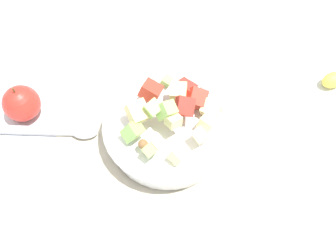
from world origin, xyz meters
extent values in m
plane|color=silver|center=(0.00, 0.00, 0.00)|extent=(2.40, 2.40, 0.00)
cube|color=#BCB299|center=(0.00, 0.00, 0.00)|extent=(0.48, 0.33, 0.01)
cylinder|color=white|center=(-0.01, -0.01, 0.03)|extent=(0.24, 0.24, 0.05)
torus|color=white|center=(-0.01, -0.01, 0.06)|extent=(0.26, 0.26, 0.02)
cube|color=red|center=(0.00, 0.07, 0.07)|extent=(0.05, 0.05, 0.04)
cube|color=#A3CC6B|center=(-0.03, -0.08, 0.08)|extent=(0.03, 0.04, 0.04)
cube|color=beige|center=(0.06, 0.04, 0.07)|extent=(0.04, 0.04, 0.03)
cube|color=#A3CC6B|center=(-0.04, -0.01, 0.10)|extent=(0.04, 0.04, 0.04)
cube|color=#A3CC6B|center=(-0.02, -0.01, 0.11)|extent=(0.05, 0.04, 0.05)
cube|color=#E5D684|center=(-0.01, 0.05, 0.09)|extent=(0.04, 0.04, 0.03)
cube|color=#BC3828|center=(-0.06, 0.04, 0.09)|extent=(0.05, 0.05, 0.05)
cube|color=beige|center=(0.05, -0.03, 0.08)|extent=(0.03, 0.04, 0.03)
cube|color=beige|center=(0.02, -0.08, 0.07)|extent=(0.03, 0.03, 0.03)
cube|color=beige|center=(0.06, 0.00, 0.08)|extent=(0.04, 0.04, 0.04)
cube|color=#BC3828|center=(0.03, 0.05, 0.08)|extent=(0.04, 0.05, 0.05)
cube|color=#93C160|center=(-0.07, -0.06, 0.08)|extent=(0.05, 0.04, 0.05)
cube|color=#E5D684|center=(-0.07, -0.02, 0.09)|extent=(0.06, 0.06, 0.05)
cube|color=red|center=(0.01, 0.01, 0.10)|extent=(0.04, 0.05, 0.05)
sphere|color=brown|center=(-0.04, -0.07, 0.08)|extent=(0.03, 0.03, 0.03)
cube|color=beige|center=(0.00, -0.02, 0.10)|extent=(0.03, 0.04, 0.03)
cube|color=#93C160|center=(-0.04, 0.09, 0.07)|extent=(0.03, 0.03, 0.03)
ellipsoid|color=#B7B7BC|center=(-0.18, -0.04, 0.01)|extent=(0.06, 0.05, 0.01)
cube|color=#B7B7BC|center=(-0.28, -0.07, 0.01)|extent=(0.17, 0.06, 0.01)
sphere|color=red|center=(-0.33, -0.03, 0.04)|extent=(0.08, 0.08, 0.08)
cylinder|color=brown|center=(-0.33, -0.03, 0.08)|extent=(0.00, 0.00, 0.01)
ellipsoid|color=yellow|center=(0.31, 0.22, 0.02)|extent=(0.07, 0.06, 0.04)
camera|label=1|loc=(0.08, -0.36, 0.65)|focal=38.37mm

